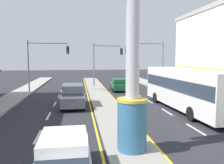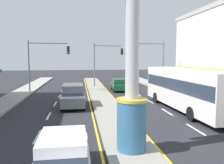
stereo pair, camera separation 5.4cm
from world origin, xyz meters
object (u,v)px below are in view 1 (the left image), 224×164
(district_sign, at_px, (133,54))
(suv_mid_left_lane, at_px, (73,95))
(traffic_light_left_side, at_px, (43,57))
(sedan_near_left_lane, at_px, (64,158))
(traffic_light_median_far, at_px, (104,58))
(traffic_light_right_side, at_px, (149,57))
(bus_far_right_lane, at_px, (186,87))
(sedan_far_left_oncoming, at_px, (119,85))

(district_sign, xyz_separation_m, suv_mid_left_lane, (-2.77, 10.08, -3.27))
(district_sign, bearing_deg, traffic_light_left_side, 108.69)
(sedan_near_left_lane, bearing_deg, traffic_light_median_far, 80.61)
(traffic_light_median_far, bearing_deg, traffic_light_right_side, -46.92)
(district_sign, distance_m, traffic_light_right_side, 19.06)
(traffic_light_right_side, distance_m, bus_far_right_lane, 10.87)
(traffic_light_left_side, distance_m, suv_mid_left_lane, 9.98)
(suv_mid_left_lane, bearing_deg, traffic_light_right_side, 40.81)
(district_sign, relative_size, traffic_light_median_far, 1.36)
(district_sign, xyz_separation_m, traffic_light_left_side, (-6.36, 18.80, -0.01))
(traffic_light_left_side, xyz_separation_m, sedan_near_left_lane, (3.58, -20.69, -3.46))
(district_sign, distance_m, suv_mid_left_lane, 10.96)
(sedan_near_left_lane, bearing_deg, sedan_far_left_oncoming, 75.22)
(district_sign, bearing_deg, sedan_near_left_lane, -145.68)
(traffic_light_left_side, height_order, sedan_near_left_lane, traffic_light_left_side)
(traffic_light_left_side, xyz_separation_m, traffic_light_median_far, (7.75, 4.48, -0.05))
(traffic_light_median_far, relative_size, sedan_near_left_lane, 1.43)
(bus_far_right_lane, relative_size, suv_mid_left_lane, 2.43)
(sedan_far_left_oncoming, bearing_deg, suv_mid_left_lane, -121.53)
(traffic_light_right_side, height_order, sedan_far_left_oncoming, traffic_light_right_side)
(district_sign, distance_m, sedan_far_left_oncoming, 19.63)
(district_sign, relative_size, bus_far_right_lane, 0.75)
(traffic_light_left_side, distance_m, sedan_near_left_lane, 21.29)
(traffic_light_right_side, distance_m, sedan_far_left_oncoming, 5.11)
(traffic_light_right_side, xyz_separation_m, sedan_far_left_oncoming, (-3.59, 1.15, -3.46))
(traffic_light_median_far, relative_size, suv_mid_left_lane, 1.34)
(sedan_far_left_oncoming, bearing_deg, bus_far_right_lane, -74.30)
(traffic_light_median_far, distance_m, bus_far_right_lane, 16.75)
(traffic_light_right_side, bearing_deg, bus_far_right_lane, -91.54)
(suv_mid_left_lane, xyz_separation_m, sedan_far_left_oncoming, (5.55, 9.04, -0.20))
(traffic_light_left_side, height_order, sedan_far_left_oncoming, traffic_light_left_side)
(traffic_light_median_far, bearing_deg, traffic_light_left_side, -149.94)
(traffic_light_median_far, bearing_deg, suv_mid_left_lane, -107.50)
(sedan_near_left_lane, bearing_deg, traffic_light_left_side, 99.83)
(traffic_light_left_side, height_order, traffic_light_median_far, same)
(district_sign, height_order, traffic_light_right_side, district_sign)
(suv_mid_left_lane, bearing_deg, sedan_far_left_oncoming, 58.47)
(sedan_near_left_lane, height_order, suv_mid_left_lane, suv_mid_left_lane)
(sedan_far_left_oncoming, bearing_deg, sedan_near_left_lane, -104.78)
(sedan_near_left_lane, height_order, sedan_far_left_oncoming, same)
(district_sign, relative_size, suv_mid_left_lane, 1.83)
(district_sign, distance_m, bus_far_right_lane, 9.84)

